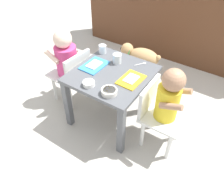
# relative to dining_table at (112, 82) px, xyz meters

# --- Properties ---
(ground_plane) EXTENTS (7.00, 7.00, 0.00)m
(ground_plane) POSITION_rel_dining_table_xyz_m (0.00, 0.00, -0.37)
(ground_plane) COLOR #B2ADA3
(kitchen_cabinet_back) EXTENTS (2.07, 0.34, 0.87)m
(kitchen_cabinet_back) POSITION_rel_dining_table_xyz_m (0.00, 1.25, 0.06)
(kitchen_cabinet_back) COLOR #56331E
(kitchen_cabinet_back) RESTS_ON ground
(dining_table) EXTENTS (0.54, 0.56, 0.45)m
(dining_table) POSITION_rel_dining_table_xyz_m (0.00, 0.00, 0.00)
(dining_table) COLOR #515459
(dining_table) RESTS_ON ground
(seated_child_left) EXTENTS (0.30, 0.30, 0.66)m
(seated_child_left) POSITION_rel_dining_table_xyz_m (-0.43, -0.01, 0.04)
(seated_child_left) COLOR silver
(seated_child_left) RESTS_ON ground
(seated_child_right) EXTENTS (0.28, 0.28, 0.66)m
(seated_child_right) POSITION_rel_dining_table_xyz_m (0.43, -0.02, 0.04)
(seated_child_right) COLOR silver
(seated_child_right) RESTS_ON ground
(dog) EXTENTS (0.42, 0.21, 0.33)m
(dog) POSITION_rel_dining_table_xyz_m (-0.10, 0.65, -0.15)
(dog) COLOR tan
(dog) RESTS_ON ground
(food_tray_left) EXTENTS (0.15, 0.21, 0.02)m
(food_tray_left) POSITION_rel_dining_table_xyz_m (-0.16, -0.00, 0.09)
(food_tray_left) COLOR #388CD8
(food_tray_left) RESTS_ON dining_table
(food_tray_right) EXTENTS (0.15, 0.20, 0.02)m
(food_tray_right) POSITION_rel_dining_table_xyz_m (0.16, -0.00, 0.09)
(food_tray_right) COLOR gold
(food_tray_right) RESTS_ON dining_table
(water_cup_left) EXTENTS (0.07, 0.07, 0.07)m
(water_cup_left) POSITION_rel_dining_table_xyz_m (-0.04, 0.13, 0.11)
(water_cup_left) COLOR white
(water_cup_left) RESTS_ON dining_table
(water_cup_right) EXTENTS (0.06, 0.06, 0.07)m
(water_cup_right) POSITION_rel_dining_table_xyz_m (-0.22, 0.19, 0.11)
(water_cup_right) COLOR white
(water_cup_right) RESTS_ON dining_table
(veggie_bowl_near) EXTENTS (0.10, 0.10, 0.03)m
(veggie_bowl_near) POSITION_rel_dining_table_xyz_m (0.11, -0.20, 0.10)
(veggie_bowl_near) COLOR silver
(veggie_bowl_near) RESTS_ON dining_table
(cereal_bowl_left_side) EXTENTS (0.08, 0.08, 0.03)m
(cereal_bowl_left_side) POSITION_rel_dining_table_xyz_m (-0.05, -0.21, 0.10)
(cereal_bowl_left_side) COLOR white
(cereal_bowl_left_side) RESTS_ON dining_table
(spoon_by_left_tray) EXTENTS (0.07, 0.09, 0.01)m
(spoon_by_left_tray) POSITION_rel_dining_table_xyz_m (0.12, 0.21, 0.08)
(spoon_by_left_tray) COLOR silver
(spoon_by_left_tray) RESTS_ON dining_table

